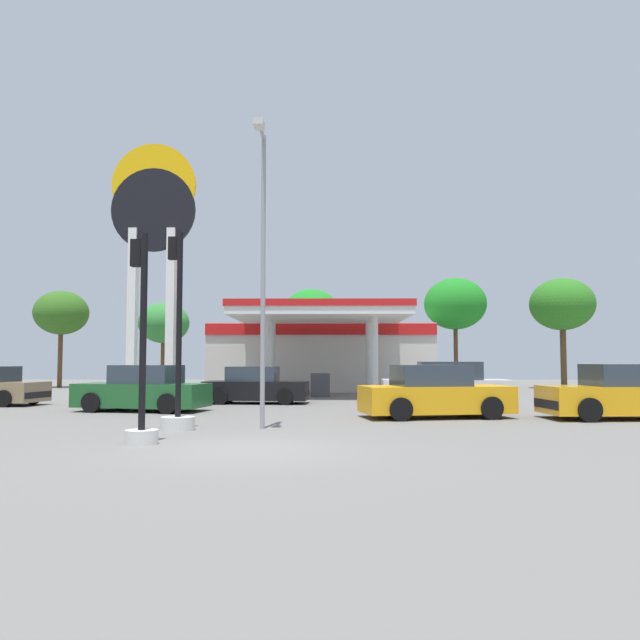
{
  "coord_description": "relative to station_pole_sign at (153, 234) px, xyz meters",
  "views": [
    {
      "loc": [
        1.58,
        -12.28,
        1.7
      ],
      "look_at": [
        1.33,
        16.03,
        3.52
      ],
      "focal_mm": 35.55,
      "sensor_mm": 36.0,
      "label": 1
    }
  ],
  "objects": [
    {
      "name": "car_2",
      "position": [
        11.68,
        -11.42,
        -7.15
      ],
      "size": [
        4.64,
        2.58,
        1.57
      ],
      "color": "black",
      "rests_on": "ground"
    },
    {
      "name": "traffic_signal_1",
      "position": [
        4.78,
        -14.89,
        -6.63
      ],
      "size": [
        0.82,
        0.82,
        4.9
      ],
      "color": "silver",
      "rests_on": "ground"
    },
    {
      "name": "traffic_signal_0",
      "position": [
        4.64,
        -17.47,
        -6.48
      ],
      "size": [
        0.67,
        0.69,
        4.33
      ],
      "color": "silver",
      "rests_on": "ground"
    },
    {
      "name": "tree_4",
      "position": [
        22.79,
        7.95,
        -2.77
      ],
      "size": [
        3.85,
        3.85,
        6.7
      ],
      "color": "brown",
      "rests_on": "ground"
    },
    {
      "name": "car_6",
      "position": [
        17.06,
        -11.83,
        -7.13
      ],
      "size": [
        4.54,
        2.21,
        1.6
      ],
      "color": "black",
      "rests_on": "ground"
    },
    {
      "name": "tree_3",
      "position": [
        16.27,
        7.81,
        -2.73
      ],
      "size": [
        3.74,
        3.74,
        6.7
      ],
      "color": "brown",
      "rests_on": "ground"
    },
    {
      "name": "ground_plane",
      "position": [
        6.84,
        -18.16,
        -7.86
      ],
      "size": [
        90.0,
        90.0,
        0.0
      ],
      "primitive_type": "plane",
      "color": "slate",
      "rests_on": "ground"
    },
    {
      "name": "tree_1",
      "position": [
        -1.44,
        7.92,
        -3.89
      ],
      "size": [
        3.08,
        3.08,
        5.23
      ],
      "color": "brown",
      "rests_on": "ground"
    },
    {
      "name": "station_pole_sign",
      "position": [
        0.0,
        0.0,
        0.0
      ],
      "size": [
        4.1,
        0.56,
        12.33
      ],
      "color": "white",
      "rests_on": "ground"
    },
    {
      "name": "tree_0",
      "position": [
        -8.32,
        9.34,
        -3.16
      ],
      "size": [
        3.37,
        3.37,
        6.12
      ],
      "color": "brown",
      "rests_on": "ground"
    },
    {
      "name": "tree_2",
      "position": [
        7.48,
        10.48,
        -3.82
      ],
      "size": [
        4.33,
        4.33,
        6.34
      ],
      "color": "brown",
      "rests_on": "ground"
    },
    {
      "name": "car_3",
      "position": [
        2.26,
        -9.08,
        -7.16
      ],
      "size": [
        4.59,
        2.6,
        1.55
      ],
      "color": "black",
      "rests_on": "ground"
    },
    {
      "name": "car_1",
      "position": [
        5.64,
        -5.17,
        -7.19
      ],
      "size": [
        4.2,
        2.09,
        1.46
      ],
      "color": "black",
      "rests_on": "ground"
    },
    {
      "name": "gas_station",
      "position": [
        8.16,
        4.89,
        -5.72
      ],
      "size": [
        12.32,
        12.25,
        4.31
      ],
      "color": "beige",
      "rests_on": "ground"
    },
    {
      "name": "corner_streetlamp",
      "position": [
        6.83,
        -14.68,
        -3.4
      ],
      "size": [
        0.24,
        1.48,
        7.49
      ],
      "color": "gray",
      "rests_on": "ground"
    },
    {
      "name": "car_4",
      "position": [
        12.87,
        -6.86,
        -7.11
      ],
      "size": [
        4.72,
        2.3,
        1.66
      ],
      "color": "black",
      "rests_on": "ground"
    }
  ]
}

